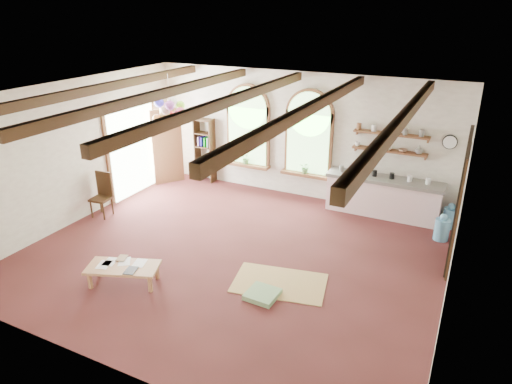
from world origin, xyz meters
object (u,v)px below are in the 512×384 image
Objects in this scene: coffee_table at (123,268)px; balloon_cluster at (170,111)px; kitchen_counter at (383,196)px; side_chair at (102,204)px.

coffee_table is 1.22× the size of balloon_cluster.
kitchen_counter is 2.53× the size of side_chair.
kitchen_counter is 6.13m from coffee_table.
coffee_table is at bearing -39.98° from side_chair.
kitchen_counter is at bearing 16.89° from balloon_cluster.
coffee_table is 1.31× the size of side_chair.
side_chair is at bearing 140.02° from coffee_table.
side_chair is (-2.41, 2.02, -0.01)m from coffee_table.
kitchen_counter is 6.66m from side_chair.
kitchen_counter is 2.34× the size of balloon_cluster.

